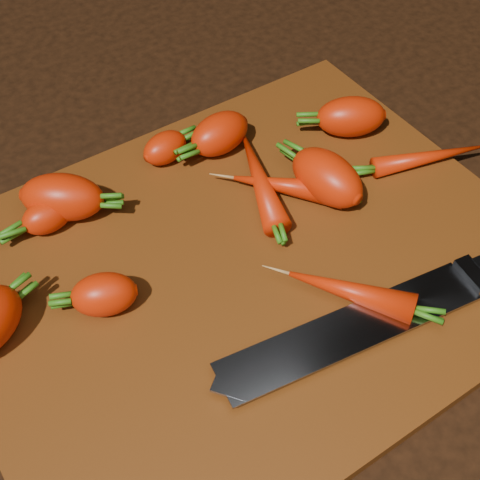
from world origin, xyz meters
TOP-DOWN VIEW (x-y plane):
  - ground at (0.00, 0.00)m, footprint 2.00×2.00m
  - cutting_board at (0.00, 0.00)m, footprint 0.50×0.40m
  - carrot_1 at (-0.13, 0.02)m, footprint 0.06×0.06m
  - carrot_2 at (-0.11, 0.14)m, footprint 0.09×0.08m
  - carrot_3 at (0.11, 0.03)m, footprint 0.06×0.09m
  - carrot_4 at (0.06, 0.14)m, footprint 0.07×0.05m
  - carrot_5 at (0.01, 0.15)m, footprint 0.05×0.04m
  - carrot_6 at (0.19, 0.08)m, footprint 0.08×0.07m
  - carrot_7 at (0.06, 0.07)m, footprint 0.07×0.13m
  - carrot_8 at (0.22, 0.00)m, footprint 0.12×0.06m
  - carrot_9 at (0.05, -0.08)m, footprint 0.08×0.10m
  - carrot_10 at (-0.13, 0.13)m, footprint 0.05×0.03m
  - carrot_11 at (0.08, 0.04)m, footprint 0.09×0.10m
  - knife at (0.05, -0.11)m, footprint 0.37×0.08m

SIDE VIEW (x-z plane):
  - ground at x=0.00m, z-range -0.01..0.00m
  - cutting_board at x=0.00m, z-range 0.00..0.01m
  - knife at x=0.05m, z-range 0.01..0.03m
  - carrot_8 at x=0.22m, z-range 0.01..0.03m
  - carrot_7 at x=0.06m, z-range 0.01..0.04m
  - carrot_9 at x=0.05m, z-range 0.01..0.04m
  - carrot_11 at x=0.08m, z-range 0.01..0.04m
  - carrot_5 at x=0.01m, z-range 0.01..0.04m
  - carrot_10 at x=-0.13m, z-range 0.01..0.04m
  - carrot_1 at x=-0.13m, z-range 0.01..0.05m
  - carrot_4 at x=0.06m, z-range 0.01..0.05m
  - carrot_6 at x=0.19m, z-range 0.01..0.05m
  - carrot_2 at x=-0.11m, z-range 0.01..0.06m
  - carrot_3 at x=0.11m, z-range 0.01..0.06m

